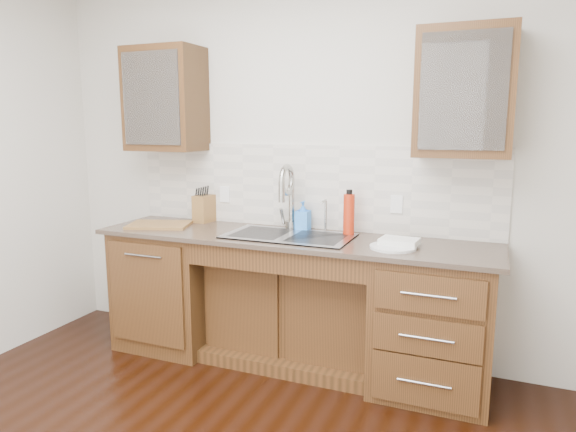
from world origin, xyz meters
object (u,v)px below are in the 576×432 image
at_px(plate, 393,247).
at_px(soap_bottle, 303,216).
at_px(water_bottle, 349,215).
at_px(cutting_board, 159,225).
at_px(knife_block, 205,208).

bearing_deg(plate, soap_bottle, 156.27).
distance_m(water_bottle, cutting_board, 1.39).
distance_m(water_bottle, plate, 0.45).
xyz_separation_m(soap_bottle, water_bottle, (0.34, -0.04, 0.04)).
height_order(knife_block, cutting_board, knife_block).
relative_size(soap_bottle, cutting_board, 0.48).
bearing_deg(knife_block, water_bottle, 2.59).
distance_m(soap_bottle, cutting_board, 1.06).
bearing_deg(soap_bottle, water_bottle, -7.29).
relative_size(water_bottle, knife_block, 1.36).
relative_size(soap_bottle, water_bottle, 0.74).
bearing_deg(cutting_board, plate, -1.68).
bearing_deg(cutting_board, water_bottle, 8.79).
distance_m(knife_block, cutting_board, 0.37).
xyz_separation_m(soap_bottle, knife_block, (-0.81, 0.03, -0.00)).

